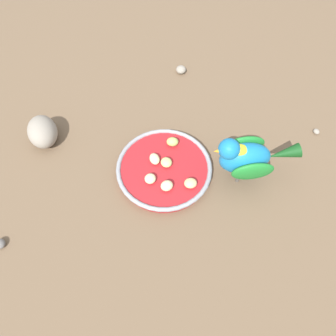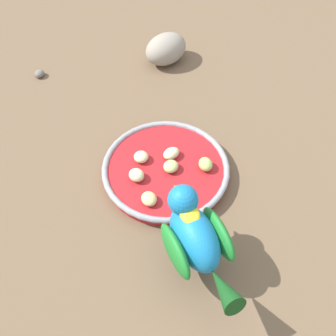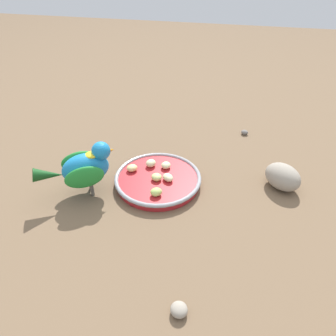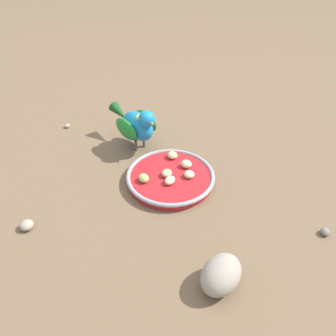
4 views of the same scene
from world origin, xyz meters
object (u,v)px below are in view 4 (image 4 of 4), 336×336
(parrot, at_px, (137,124))
(pebble_0, at_px, (67,126))
(apple_piece_2, at_px, (144,178))
(pebble_1, at_px, (27,225))
(apple_piece_0, at_px, (186,164))
(apple_piece_5, at_px, (170,180))
(apple_piece_4, at_px, (172,155))
(rock_large, at_px, (221,275))
(pebble_2, at_px, (325,232))
(apple_piece_1, at_px, (167,173))
(feeding_bowl, at_px, (171,178))
(apple_piece_3, at_px, (189,174))

(parrot, height_order, pebble_0, parrot)
(apple_piece_2, relative_size, pebble_1, 0.93)
(apple_piece_0, height_order, apple_piece_5, apple_piece_0)
(apple_piece_4, height_order, rock_large, rock_large)
(apple_piece_2, distance_m, pebble_2, 0.43)
(pebble_1, xyz_separation_m, pebble_2, (0.65, -0.09, -0.00))
(apple_piece_1, bearing_deg, apple_piece_0, 29.28)
(apple_piece_4, bearing_deg, pebble_2, -43.60)
(parrot, xyz_separation_m, pebble_0, (-0.22, 0.13, -0.07))
(feeding_bowl, distance_m, pebble_2, 0.38)
(apple_piece_3, relative_size, apple_piece_5, 0.83)
(apple_piece_5, relative_size, rock_large, 0.33)
(apple_piece_3, bearing_deg, pebble_2, -36.90)
(feeding_bowl, distance_m, apple_piece_5, 0.03)
(apple_piece_2, height_order, pebble_0, apple_piece_2)
(pebble_1, bearing_deg, apple_piece_0, 22.29)
(apple_piece_4, bearing_deg, rock_large, -83.35)
(apple_piece_2, xyz_separation_m, rock_large, (0.13, -0.30, 0.00))
(apple_piece_1, relative_size, pebble_0, 1.59)
(apple_piece_4, bearing_deg, pebble_1, -150.28)
(feeding_bowl, xyz_separation_m, rock_large, (0.06, -0.31, 0.02))
(apple_piece_3, bearing_deg, apple_piece_1, 168.48)
(apple_piece_1, distance_m, rock_large, 0.32)
(rock_large, distance_m, pebble_2, 0.28)
(apple_piece_5, relative_size, pebble_0, 1.81)
(apple_piece_0, distance_m, parrot, 0.18)
(apple_piece_3, distance_m, parrot, 0.22)
(apple_piece_3, bearing_deg, apple_piece_2, -178.32)
(apple_piece_3, height_order, apple_piece_5, same)
(feeding_bowl, bearing_deg, apple_piece_3, -12.63)
(apple_piece_3, bearing_deg, parrot, 125.07)
(parrot, xyz_separation_m, rock_large, (0.13, -0.47, -0.05))
(apple_piece_0, bearing_deg, pebble_1, -157.71)
(rock_large, relative_size, pebble_2, 4.27)
(apple_piece_5, height_order, rock_large, rock_large)
(pebble_0, xyz_separation_m, pebble_2, (0.60, -0.51, 0.00))
(feeding_bowl, distance_m, pebble_1, 0.36)
(apple_piece_2, bearing_deg, apple_piece_5, -12.82)
(apple_piece_5, xyz_separation_m, pebble_0, (-0.29, 0.32, -0.02))
(apple_piece_0, distance_m, pebble_0, 0.43)
(apple_piece_1, height_order, parrot, parrot)
(apple_piece_2, bearing_deg, apple_piece_3, 1.68)
(apple_piece_3, distance_m, rock_large, 0.30)
(parrot, xyz_separation_m, pebble_2, (0.39, -0.37, -0.07))
(apple_piece_0, bearing_deg, pebble_0, 142.01)
(apple_piece_4, xyz_separation_m, apple_piece_5, (-0.02, -0.10, 0.00))
(apple_piece_5, distance_m, parrot, 0.21)
(feeding_bowl, xyz_separation_m, apple_piece_4, (0.01, 0.07, 0.01))
(apple_piece_0, relative_size, parrot, 0.16)
(apple_piece_1, xyz_separation_m, pebble_0, (-0.28, 0.29, -0.02))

